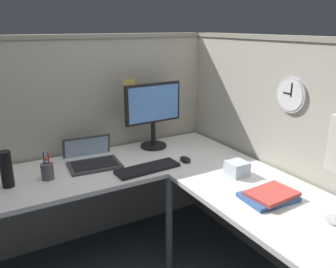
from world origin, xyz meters
TOP-DOWN VIEW (x-y plane):
  - cubicle_wall_back at (-0.36, 0.87)m, footprint 2.57×0.12m
  - cubicle_wall_right at (0.87, -0.27)m, footprint 0.12×2.37m
  - desk at (-0.15, -0.05)m, footprint 2.35×2.15m
  - monitor at (0.30, 0.64)m, footprint 0.46×0.20m
  - laptop at (-0.22, 0.59)m, footprint 0.37×0.41m
  - keyboard at (0.05, 0.26)m, footprint 0.44×0.16m
  - computer_mouse at (0.35, 0.26)m, footprint 0.06×0.10m
  - pen_cup at (-0.54, 0.44)m, footprint 0.08×0.08m
  - thermos_flask at (-0.77, 0.45)m, footprint 0.07×0.07m
  - book_stack at (0.45, -0.43)m, footprint 0.30×0.23m
  - tissue_box at (0.51, -0.09)m, footprint 0.12×0.12m
  - wall_clock at (0.82, -0.20)m, footprint 0.04×0.22m
  - pinned_note_leftmost at (0.18, 0.82)m, footprint 0.10×0.00m

SIDE VIEW (x-z plane):
  - desk at x=-0.15m, z-range 0.27..1.00m
  - keyboard at x=0.05m, z-range 0.73..0.75m
  - computer_mouse at x=0.35m, z-range 0.73..0.76m
  - book_stack at x=0.45m, z-range 0.73..0.77m
  - laptop at x=-0.22m, z-range 0.65..0.86m
  - tissue_box at x=0.51m, z-range 0.73..0.82m
  - pen_cup at x=-0.54m, z-range 0.69..0.87m
  - cubicle_wall_back at x=-0.36m, z-range 0.00..1.58m
  - cubicle_wall_right at x=0.87m, z-range 0.00..1.58m
  - thermos_flask at x=-0.77m, z-range 0.73..0.95m
  - monitor at x=0.30m, z-range 0.77..1.27m
  - pinned_note_leftmost at x=0.18m, z-range 1.18..1.24m
  - wall_clock at x=0.82m, z-range 1.12..1.34m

